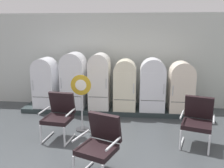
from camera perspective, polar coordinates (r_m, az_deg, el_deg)
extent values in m
cube|color=#B9BDB8|center=(7.47, 0.52, 5.63)|extent=(11.76, 0.12, 2.87)
cube|color=#47443F|center=(7.40, 0.54, 13.99)|extent=(11.76, 0.07, 0.06)
cube|color=#253031|center=(7.17, 0.02, -5.97)|extent=(5.27, 0.95, 0.13)
cube|color=white|center=(7.34, -15.60, -0.81)|extent=(0.62, 0.63, 1.15)
cylinder|color=white|center=(7.22, -15.88, 3.61)|extent=(0.62, 0.62, 0.62)
cube|color=#383838|center=(7.10, -16.43, -3.05)|extent=(0.57, 0.01, 0.01)
cylinder|color=silver|center=(7.11, -18.51, -0.32)|extent=(0.02, 0.02, 0.28)
cube|color=white|center=(7.07, -9.10, -0.42)|extent=(0.67, 0.67, 1.29)
cylinder|color=white|center=(6.95, -9.29, 4.73)|extent=(0.67, 0.66, 0.67)
cube|color=#383838|center=(6.82, -9.76, -2.99)|extent=(0.61, 0.01, 0.01)
cylinder|color=silver|center=(6.79, -12.12, 0.20)|extent=(0.02, 0.02, 0.28)
cube|color=white|center=(6.92, -2.97, -0.50)|extent=(0.59, 0.67, 1.31)
cylinder|color=white|center=(6.79, -3.04, 4.86)|extent=(0.59, 0.66, 0.59)
cube|color=#383838|center=(6.65, -3.39, -3.16)|extent=(0.54, 0.01, 0.01)
cylinder|color=silver|center=(6.51, -1.43, 0.06)|extent=(0.02, 0.02, 0.28)
cube|color=beige|center=(6.84, 3.10, -1.44)|extent=(0.63, 0.62, 1.12)
cylinder|color=beige|center=(6.72, 3.16, 3.20)|extent=(0.63, 0.61, 0.63)
cube|color=#383838|center=(6.59, 2.95, -3.83)|extent=(0.58, 0.01, 0.01)
cylinder|color=silver|center=(6.49, 5.22, -1.07)|extent=(0.02, 0.02, 0.28)
cube|color=white|center=(6.84, 9.57, -1.57)|extent=(0.70, 0.61, 1.13)
cylinder|color=white|center=(6.72, 9.76, 3.10)|extent=(0.70, 0.59, 0.70)
cube|color=#383838|center=(6.60, 9.66, -3.96)|extent=(0.64, 0.01, 0.01)
cylinder|color=silver|center=(6.53, 12.31, -1.18)|extent=(0.02, 0.02, 0.28)
cube|color=beige|center=(6.95, 16.16, -1.95)|extent=(0.66, 0.61, 1.07)
cylinder|color=beige|center=(6.84, 16.45, 2.38)|extent=(0.66, 0.60, 0.66)
cube|color=#383838|center=(6.71, 16.51, -4.23)|extent=(0.61, 0.01, 0.01)
cylinder|color=silver|center=(6.57, 14.39, -1.56)|extent=(0.02, 0.02, 0.28)
cylinder|color=silver|center=(5.68, -15.22, -12.30)|extent=(0.11, 0.58, 0.04)
cylinder|color=silver|center=(5.38, -16.72, -11.46)|extent=(0.04, 0.04, 0.42)
cylinder|color=silver|center=(5.47, -10.07, -13.09)|extent=(0.11, 0.58, 0.04)
cylinder|color=silver|center=(5.15, -11.35, -12.28)|extent=(0.04, 0.04, 0.42)
cube|color=black|center=(5.39, -12.95, -8.27)|extent=(0.64, 0.59, 0.09)
cube|color=black|center=(5.53, -11.86, -4.37)|extent=(0.60, 0.24, 0.51)
cylinder|color=silver|center=(5.46, -15.99, -6.09)|extent=(0.09, 0.48, 0.04)
cylinder|color=silver|center=(5.20, -9.97, -6.74)|extent=(0.09, 0.48, 0.04)
cylinder|color=silver|center=(5.46, 16.38, -13.46)|extent=(0.22, 0.57, 0.04)
cylinder|color=silver|center=(5.13, 16.12, -12.68)|extent=(0.05, 0.05, 0.42)
cylinder|color=silver|center=(5.44, 22.18, -14.05)|extent=(0.22, 0.57, 0.04)
cylinder|color=silver|center=(5.11, 22.28, -13.31)|extent=(0.05, 0.05, 0.42)
cube|color=black|center=(5.26, 19.65, -9.27)|extent=(0.71, 0.68, 0.09)
cube|color=black|center=(5.42, 20.13, -5.26)|extent=(0.60, 0.34, 0.51)
cylinder|color=silver|center=(5.22, 16.42, -7.03)|extent=(0.18, 0.47, 0.04)
cylinder|color=silver|center=(5.19, 23.22, -7.70)|extent=(0.18, 0.47, 0.04)
cylinder|color=silver|center=(4.12, -9.12, -19.21)|extent=(0.05, 0.05, 0.42)
cube|color=black|center=(4.05, -3.70, -15.49)|extent=(0.73, 0.71, 0.09)
cube|color=black|center=(4.14, -1.70, -10.22)|extent=(0.60, 0.38, 0.51)
cylinder|color=silver|center=(4.12, -7.48, -12.18)|extent=(0.21, 0.46, 0.04)
cylinder|color=silver|center=(3.83, 0.32, -14.12)|extent=(0.21, 0.46, 0.04)
cylinder|color=#2D2D30|center=(5.96, -7.09, -10.73)|extent=(0.32, 0.32, 0.03)
cylinder|color=silver|center=(5.75, -7.25, -5.54)|extent=(0.04, 0.04, 1.11)
cylinder|color=gold|center=(5.57, -7.48, -0.24)|extent=(0.48, 0.02, 0.48)
cylinder|color=white|center=(5.56, -7.51, -0.27)|extent=(0.26, 0.00, 0.26)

